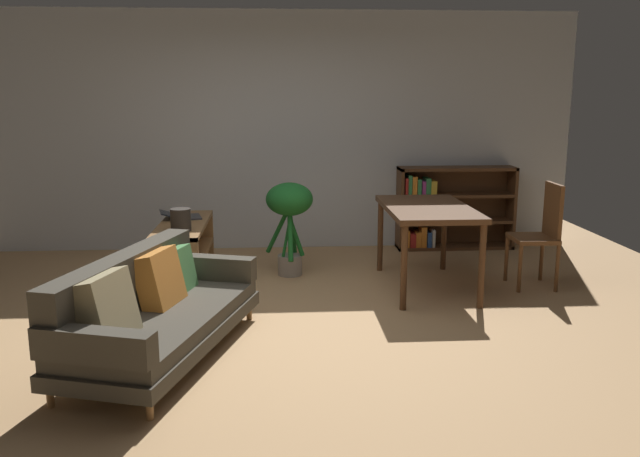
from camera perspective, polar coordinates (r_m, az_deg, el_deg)
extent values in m
plane|color=tan|center=(5.13, -3.22, -8.55)|extent=(8.16, 8.16, 0.00)
cube|color=silver|center=(7.52, -3.58, 8.49)|extent=(6.80, 0.10, 2.70)
cylinder|color=olive|center=(5.26, -6.28, -7.38)|extent=(0.04, 0.04, 0.12)
cylinder|color=olive|center=(3.85, -14.81, -15.19)|extent=(0.04, 0.04, 0.12)
cylinder|color=olive|center=(5.49, -12.52, -6.76)|extent=(0.04, 0.04, 0.12)
cylinder|color=olive|center=(4.16, -22.71, -13.61)|extent=(0.04, 0.04, 0.12)
cube|color=#474238|center=(4.62, -13.51, -8.98)|extent=(1.25, 1.97, 0.10)
cube|color=#474238|center=(4.58, -13.57, -7.81)|extent=(1.20, 1.89, 0.10)
cube|color=#474238|center=(4.64, -16.87, -4.57)|extent=(0.68, 1.73, 0.39)
cube|color=#474238|center=(5.27, -9.56, -3.41)|extent=(0.73, 0.34, 0.19)
cube|color=#474238|center=(3.85, -19.36, -9.73)|extent=(0.73, 0.34, 0.19)
cube|color=tan|center=(4.15, -18.28, -6.71)|extent=(0.35, 0.47, 0.44)
cube|color=orange|center=(4.72, -13.97, -4.34)|extent=(0.34, 0.45, 0.42)
cube|color=#4C894C|center=(5.01, -12.46, -3.65)|extent=(0.27, 0.38, 0.35)
cube|color=olive|center=(6.94, -11.18, -0.83)|extent=(0.43, 0.04, 0.58)
cube|color=olive|center=(5.70, -12.79, -3.66)|extent=(0.43, 0.04, 0.58)
cube|color=olive|center=(6.32, -11.90, -2.18)|extent=(0.43, 1.29, 0.04)
cube|color=olive|center=(6.25, -12.01, 0.31)|extent=(0.43, 1.33, 0.04)
cube|color=olive|center=(6.38, -11.80, -4.47)|extent=(0.43, 1.29, 0.04)
cube|color=#333338|center=(6.50, -11.40, 1.01)|extent=(0.26, 0.33, 0.02)
cube|color=black|center=(6.47, -13.11, 1.23)|extent=(0.25, 0.32, 0.07)
cylinder|color=#2D2823|center=(5.86, -12.19, 0.75)|extent=(0.18, 0.18, 0.20)
cylinder|color=slate|center=(5.85, -12.21, 1.14)|extent=(0.10, 0.10, 0.01)
cylinder|color=#9E9389|center=(6.49, -2.66, -3.22)|extent=(0.24, 0.24, 0.20)
cylinder|color=#1E6B28|center=(6.40, -2.12, -0.78)|extent=(0.17, 0.08, 0.39)
cylinder|color=#1E6B28|center=(6.47, -2.46, -0.37)|extent=(0.10, 0.16, 0.45)
cylinder|color=#1E6B28|center=(6.48, -3.70, -0.11)|extent=(0.26, 0.20, 0.52)
cylinder|color=#1E6B28|center=(6.39, -2.99, -0.95)|extent=(0.10, 0.10, 0.35)
cylinder|color=#1E6B28|center=(6.27, -2.65, -0.12)|extent=(0.05, 0.31, 0.59)
ellipsoid|color=#1E6B28|center=(6.35, -2.72, 2.61)|extent=(0.46, 0.46, 0.33)
cylinder|color=#56351E|center=(6.60, 5.35, -0.65)|extent=(0.06, 0.06, 0.73)
cylinder|color=#56351E|center=(5.42, 7.42, -3.48)|extent=(0.06, 0.06, 0.73)
cylinder|color=#56351E|center=(6.74, 10.90, -0.56)|extent=(0.06, 0.06, 0.73)
cylinder|color=#56351E|center=(5.58, 14.09, -3.28)|extent=(0.06, 0.06, 0.73)
cube|color=#56351E|center=(5.99, 9.47, 1.74)|extent=(0.76, 1.34, 0.05)
cylinder|color=brown|center=(6.15, 17.23, -3.43)|extent=(0.04, 0.04, 0.44)
cylinder|color=brown|center=(6.50, 16.13, -2.57)|extent=(0.04, 0.04, 0.44)
cylinder|color=brown|center=(6.28, 20.20, -3.34)|extent=(0.04, 0.04, 0.44)
cylinder|color=brown|center=(6.62, 18.97, -2.50)|extent=(0.04, 0.04, 0.44)
cube|color=brown|center=(6.33, 18.27, -0.85)|extent=(0.39, 0.42, 0.04)
cube|color=brown|center=(6.34, 19.88, 1.54)|extent=(0.05, 0.37, 0.50)
cube|color=#56351E|center=(7.54, 7.05, 1.76)|extent=(0.04, 0.31, 0.96)
cube|color=#56351E|center=(7.89, 16.48, 1.81)|extent=(0.04, 0.31, 0.96)
cube|color=#56351E|center=(7.63, 12.02, 5.20)|extent=(1.35, 0.31, 0.04)
cube|color=#56351E|center=(7.78, 11.73, -1.54)|extent=(1.35, 0.31, 0.04)
cube|color=#56351E|center=(7.82, 11.60, 1.97)|extent=(1.32, 0.04, 0.96)
cube|color=#56351E|center=(7.72, 11.83, 0.68)|extent=(1.32, 0.30, 0.04)
cube|color=#56351E|center=(7.67, 11.92, 2.92)|extent=(1.32, 0.30, 0.04)
cube|color=orange|center=(7.60, 7.53, -0.81)|extent=(0.07, 0.23, 0.20)
cube|color=red|center=(7.62, 8.07, -0.94)|extent=(0.06, 0.24, 0.16)
cube|color=orange|center=(7.63, 8.55, -0.87)|extent=(0.06, 0.22, 0.18)
cube|color=orange|center=(7.64, 9.01, -0.64)|extent=(0.06, 0.23, 0.24)
cube|color=#2D5199|center=(7.66, 9.48, -0.87)|extent=(0.05, 0.23, 0.17)
cube|color=silver|center=(7.67, 9.85, -0.76)|extent=(0.03, 0.22, 0.20)
cube|color=#2D5199|center=(7.54, 7.59, 1.33)|extent=(0.06, 0.21, 0.16)
cube|color=red|center=(7.55, 8.16, 1.28)|extent=(0.07, 0.20, 0.15)
cube|color=orange|center=(7.57, 8.55, 1.64)|extent=(0.03, 0.25, 0.24)
cube|color=#2D5199|center=(7.58, 8.91, 1.55)|extent=(0.06, 0.26, 0.21)
cube|color=silver|center=(7.59, 9.39, 1.36)|extent=(0.06, 0.22, 0.16)
cube|color=orange|center=(7.60, 9.88, 1.60)|extent=(0.05, 0.22, 0.23)
cube|color=red|center=(7.49, 7.54, 3.75)|extent=(0.03, 0.22, 0.19)
cube|color=#337F47|center=(7.50, 7.81, 3.88)|extent=(0.04, 0.26, 0.22)
cube|color=orange|center=(7.51, 8.21, 3.82)|extent=(0.05, 0.23, 0.21)
cube|color=#337F47|center=(7.53, 8.60, 3.71)|extent=(0.04, 0.26, 0.18)
cube|color=#993884|center=(7.53, 9.01, 3.61)|extent=(0.04, 0.21, 0.16)
cube|color=#337F47|center=(7.54, 9.41, 3.74)|extent=(0.06, 0.20, 0.19)
cube|color=gold|center=(7.56, 9.87, 3.62)|extent=(0.06, 0.22, 0.16)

